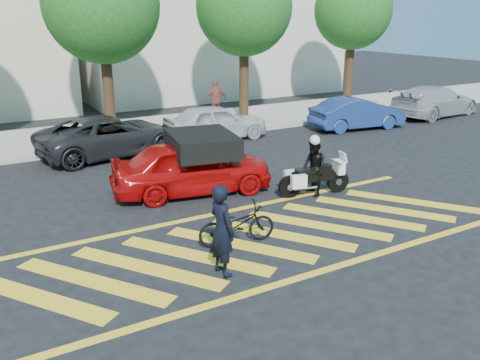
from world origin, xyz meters
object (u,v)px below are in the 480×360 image
police_motorcycle (313,178)px  parked_mid_left (111,136)px  officer_bike (222,230)px  officer_moto (314,168)px  bicycle (237,224)px  parked_mid_right (216,122)px  parked_right (357,113)px  parked_far_right (434,101)px  red_convertible (192,167)px

police_motorcycle → parked_mid_left: 8.02m
officer_bike → officer_moto: size_ratio=1.16×
officer_bike → parked_mid_left: size_ratio=0.36×
police_motorcycle → parked_mid_left: (-3.75, 7.08, 0.21)m
bicycle → officer_moto: (3.47, 1.73, 0.34)m
officer_bike → police_motorcycle: bearing=-63.3°
parked_mid_right → police_motorcycle: bearing=175.8°
parked_right → bicycle: bearing=133.9°
bicycle → police_motorcycle: police_motorcycle is taller
bicycle → police_motorcycle: (3.48, 1.74, 0.05)m
parked_mid_left → parked_mid_right: (4.40, 0.24, 0.00)m
parked_mid_left → parked_far_right: bearing=-100.6°
bicycle → parked_mid_right: (4.13, 9.05, 0.26)m
parked_far_right → police_motorcycle: bearing=110.5°
red_convertible → bicycle: bearing=-178.8°
officer_bike → bicycle: size_ratio=1.05×
police_motorcycle → red_convertible: bearing=158.3°
parked_right → red_convertible: bearing=120.0°
bicycle → police_motorcycle: bearing=-53.6°
red_convertible → parked_far_right: red_convertible is taller
officer_bike → officer_moto: (4.39, 2.79, -0.13)m
parked_mid_left → police_motorcycle: bearing=-160.0°
officer_bike → parked_mid_left: officer_bike is taller
officer_moto → parked_far_right: officer_moto is taller
parked_mid_right → parked_right: 6.54m
bicycle → police_motorcycle: 3.89m
parked_mid_left → parked_mid_right: size_ratio=1.22×
bicycle → parked_far_right: (15.93, 8.05, 0.29)m
red_convertible → parked_mid_left: size_ratio=0.87×
red_convertible → parked_mid_right: red_convertible is taller
officer_moto → police_motorcycle: bearing=125.8°
bicycle → parked_right: parked_right is taller
officer_bike → police_motorcycle: 5.24m
parked_mid_left → bicycle: bearing=173.9°
parked_right → parked_far_right: 5.41m
parked_far_right → parked_mid_right: bearing=78.8°
officer_bike → parked_right: 14.43m
officer_bike → bicycle: bearing=-46.9°
officer_moto → officer_bike: bearing=-46.2°
police_motorcycle → parked_right: 9.24m
parked_right → parked_far_right: size_ratio=0.82×
officer_moto → parked_right: bearing=141.7°
police_motorcycle → red_convertible: (-2.91, 1.89, 0.26)m
red_convertible → officer_bike: bearing=172.4°
red_convertible → parked_right: size_ratio=1.07×
parked_far_right → parked_mid_left: bearing=80.9°
parked_mid_right → officer_bike: bearing=154.3°
parked_mid_right → parked_far_right: (11.80, -1.01, 0.03)m
parked_mid_right → parked_mid_left: bearing=94.0°
police_motorcycle → parked_far_right: size_ratio=0.41×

